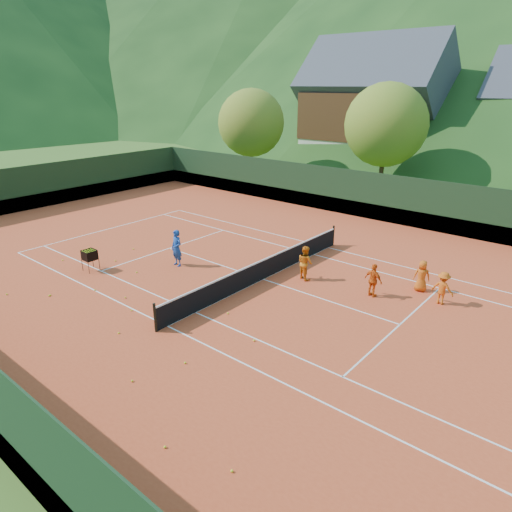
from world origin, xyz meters
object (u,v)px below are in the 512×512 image
Objects in this scene: student_b at (373,280)px; ball_hopper at (90,255)px; chalet_left at (374,111)px; coach at (177,248)px; tennis_net at (263,269)px; student_c at (422,276)px; student_a at (305,263)px; student_d at (443,288)px.

student_b reaches higher than ball_hopper.
chalet_left is at bearing -51.06° from student_b.
tennis_net is (4.20, 1.34, -0.38)m from coach.
student_c is at bearing 29.59° from tennis_net.
student_c reaches higher than tennis_net.
coach is 1.77× the size of ball_hopper.
student_b is 2.22m from student_c.
chalet_left is (-15.84, 26.68, 4.95)m from student_c.
student_a is 4.92m from student_c.
student_c is at bearing 29.79° from coach.
ball_hopper is at bearing -126.19° from coach.
coach is 1.25× the size of student_b.
chalet_left is (-16.93, 27.34, 4.95)m from student_d.
chalet_left reaches higher than student_c.
student_a is 1.14× the size of student_c.
student_d is at bearing 24.66° from coach.
student_a is at bearing 42.53° from tennis_net.
student_a is at bearing 34.39° from ball_hopper.
student_a is 0.11× the size of chalet_left.
student_b is 1.05× the size of student_d.
student_c is (4.47, 2.06, -0.10)m from student_a.
coach reaches higher than student_b.
coach is 0.13× the size of chalet_left.
student_c is 6.72m from tennis_net.
student_b is at bearing 30.61° from student_c.
coach is 11.83m from student_d.
coach reaches higher than tennis_net.
ball_hopper is at bearing 55.13° from student_a.
student_c is at bearing 31.19° from ball_hopper.
student_d is 15.43m from ball_hopper.
tennis_net is 0.87× the size of chalet_left.
chalet_left is (-11.37, 28.74, 4.86)m from student_a.
ball_hopper is (-11.35, -5.88, 0.04)m from student_b.
tennis_net reaches higher than ball_hopper.
tennis_net is 12.07× the size of ball_hopper.
ball_hopper is at bearing 39.29° from student_b.
student_a is at bearing 1.69° from student_c.
student_d reaches higher than ball_hopper.
chalet_left reaches higher than student_b.
coach is 4.43m from tennis_net.
student_d is 0.11× the size of tennis_net.
ball_hopper is 0.07× the size of chalet_left.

